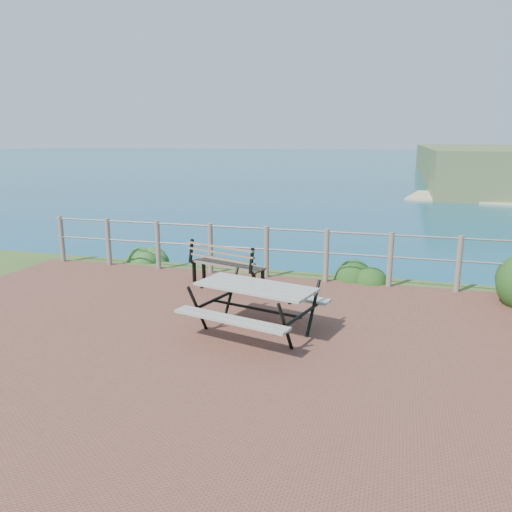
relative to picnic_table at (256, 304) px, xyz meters
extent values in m
cube|color=brown|center=(-0.60, -0.53, -0.44)|extent=(10.00, 7.00, 0.12)
plane|color=#15677E|center=(-0.60, 199.47, -0.44)|extent=(1200.00, 1200.00, 0.00)
cylinder|color=#6B5B4C|center=(-5.20, 2.82, 0.08)|extent=(0.10, 0.10, 1.00)
cylinder|color=#6B5B4C|center=(-4.05, 2.82, 0.08)|extent=(0.10, 0.10, 1.00)
cylinder|color=#6B5B4C|center=(-2.90, 2.82, 0.08)|extent=(0.10, 0.10, 1.00)
cylinder|color=#6B5B4C|center=(-1.75, 2.82, 0.08)|extent=(0.10, 0.10, 1.00)
cylinder|color=#6B5B4C|center=(-0.60, 2.82, 0.08)|extent=(0.10, 0.10, 1.00)
cylinder|color=#6B5B4C|center=(0.55, 2.82, 0.08)|extent=(0.10, 0.10, 1.00)
cylinder|color=#6B5B4C|center=(1.70, 2.82, 0.08)|extent=(0.10, 0.10, 1.00)
cylinder|color=#6B5B4C|center=(2.85, 2.82, 0.08)|extent=(0.10, 0.10, 1.00)
cylinder|color=slate|center=(-0.60, 2.82, 0.53)|extent=(9.40, 0.04, 0.04)
cylinder|color=slate|center=(-0.60, 2.82, 0.13)|extent=(9.40, 0.04, 0.04)
cube|color=gray|center=(0.00, 0.00, 0.25)|extent=(1.73, 1.05, 0.04)
cube|color=gray|center=(0.00, 0.00, -0.02)|extent=(1.62, 0.63, 0.04)
cube|color=gray|center=(0.00, 0.00, -0.02)|extent=(1.62, 0.63, 0.04)
cylinder|color=black|center=(0.00, 0.00, -0.07)|extent=(1.36, 0.39, 0.04)
cube|color=brown|center=(-1.12, 2.04, -0.01)|extent=(1.51, 0.81, 0.03)
cube|color=brown|center=(-1.12, 2.04, 0.24)|extent=(1.43, 0.57, 0.33)
cube|color=black|center=(-1.12, 2.04, -0.22)|extent=(0.06, 0.07, 0.40)
cube|color=black|center=(-1.12, 2.04, -0.22)|extent=(0.06, 0.07, 0.40)
cube|color=black|center=(-1.12, 2.04, -0.22)|extent=(0.06, 0.07, 0.40)
cube|color=black|center=(-1.12, 2.04, -0.22)|extent=(0.06, 0.07, 0.40)
ellipsoid|color=#284D1C|center=(-3.49, 3.50, -0.44)|extent=(0.68, 0.68, 0.38)
ellipsoid|color=#163D13|center=(1.22, 3.24, -0.44)|extent=(0.74, 0.74, 0.48)
camera|label=1|loc=(1.80, -6.21, 2.18)|focal=35.00mm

